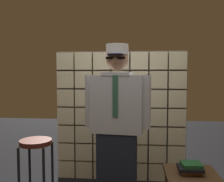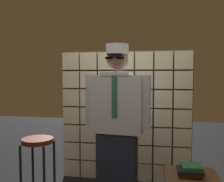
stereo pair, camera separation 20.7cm
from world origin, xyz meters
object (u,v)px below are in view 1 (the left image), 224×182
Objects in this scene: standing_person at (117,125)px; side_table at (192,180)px; bar_stool at (36,159)px; book_stack at (191,168)px.

side_table is at bearing -5.79° from standing_person.
standing_person is 0.93m from side_table.
bar_stool is at bearing 178.89° from side_table.
side_table is 2.16× the size of book_stack.
side_table is (1.63, -0.03, -0.15)m from bar_stool.
standing_person reaches higher than side_table.
standing_person is 2.26× the size of bar_stool.
bar_stool is 1.64m from side_table.
bar_stool is at bearing -165.03° from standing_person.
book_stack is at bearing -158.93° from side_table.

